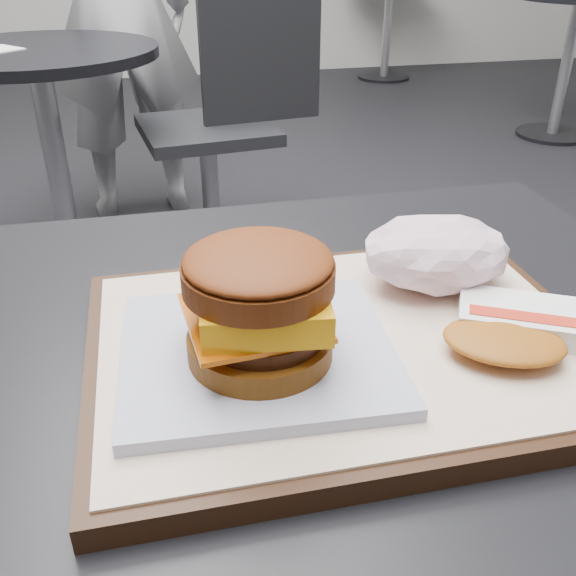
{
  "coord_description": "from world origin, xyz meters",
  "views": [
    {
      "loc": [
        -0.06,
        -0.4,
        1.06
      ],
      "look_at": [
        0.02,
        -0.02,
        0.83
      ],
      "focal_mm": 40.0,
      "sensor_mm": 36.0,
      "label": 1
    }
  ],
  "objects_px": {
    "customer_table": "(259,519)",
    "neighbor_chair": "(226,113)",
    "breakfast_sandwich": "(259,317)",
    "hash_brown": "(513,328)",
    "neighbor_table": "(48,117)",
    "patron": "(116,5)",
    "serving_tray": "(343,347)",
    "crumpled_wrapper": "(437,253)"
  },
  "relations": [
    {
      "from": "breakfast_sandwich",
      "to": "neighbor_chair",
      "type": "height_order",
      "value": "breakfast_sandwich"
    },
    {
      "from": "customer_table",
      "to": "crumpled_wrapper",
      "type": "bearing_deg",
      "value": 14.76
    },
    {
      "from": "serving_tray",
      "to": "patron",
      "type": "relative_size",
      "value": 0.24
    },
    {
      "from": "hash_brown",
      "to": "crumpled_wrapper",
      "type": "xyz_separation_m",
      "value": [
        -0.02,
        0.1,
        0.02
      ]
    },
    {
      "from": "patron",
      "to": "neighbor_table",
      "type": "bearing_deg",
      "value": 61.55
    },
    {
      "from": "neighbor_chair",
      "to": "neighbor_table",
      "type": "bearing_deg",
      "value": -171.93
    },
    {
      "from": "serving_tray",
      "to": "hash_brown",
      "type": "height_order",
      "value": "hash_brown"
    },
    {
      "from": "hash_brown",
      "to": "patron",
      "type": "bearing_deg",
      "value": 97.73
    },
    {
      "from": "neighbor_table",
      "to": "neighbor_chair",
      "type": "bearing_deg",
      "value": 8.07
    },
    {
      "from": "serving_tray",
      "to": "neighbor_chair",
      "type": "bearing_deg",
      "value": 85.56
    },
    {
      "from": "hash_brown",
      "to": "neighbor_chair",
      "type": "xyz_separation_m",
      "value": [
        0.02,
        1.78,
        -0.29
      ]
    },
    {
      "from": "patron",
      "to": "customer_table",
      "type": "bearing_deg",
      "value": 86.23
    },
    {
      "from": "hash_brown",
      "to": "neighbor_chair",
      "type": "distance_m",
      "value": 1.8
    },
    {
      "from": "hash_brown",
      "to": "crumpled_wrapper",
      "type": "bearing_deg",
      "value": 101.89
    },
    {
      "from": "customer_table",
      "to": "neighbor_table",
      "type": "distance_m",
      "value": 1.69
    },
    {
      "from": "serving_tray",
      "to": "neighbor_table",
      "type": "height_order",
      "value": "serving_tray"
    },
    {
      "from": "patron",
      "to": "neighbor_chair",
      "type": "bearing_deg",
      "value": 116.22
    },
    {
      "from": "serving_tray",
      "to": "crumpled_wrapper",
      "type": "relative_size",
      "value": 3.02
    },
    {
      "from": "customer_table",
      "to": "patron",
      "type": "relative_size",
      "value": 0.5
    },
    {
      "from": "serving_tray",
      "to": "breakfast_sandwich",
      "type": "distance_m",
      "value": 0.09
    },
    {
      "from": "crumpled_wrapper",
      "to": "breakfast_sandwich",
      "type": "bearing_deg",
      "value": -153.31
    },
    {
      "from": "breakfast_sandwich",
      "to": "crumpled_wrapper",
      "type": "relative_size",
      "value": 1.58
    },
    {
      "from": "hash_brown",
      "to": "neighbor_chair",
      "type": "relative_size",
      "value": 0.15
    },
    {
      "from": "customer_table",
      "to": "neighbor_table",
      "type": "bearing_deg",
      "value": 101.98
    },
    {
      "from": "breakfast_sandwich",
      "to": "neighbor_chair",
      "type": "relative_size",
      "value": 0.23
    },
    {
      "from": "customer_table",
      "to": "serving_tray",
      "type": "height_order",
      "value": "serving_tray"
    },
    {
      "from": "breakfast_sandwich",
      "to": "patron",
      "type": "xyz_separation_m",
      "value": [
        -0.12,
        2.27,
        -0.03
      ]
    },
    {
      "from": "customer_table",
      "to": "neighbor_chair",
      "type": "relative_size",
      "value": 0.91
    },
    {
      "from": "serving_tray",
      "to": "patron",
      "type": "bearing_deg",
      "value": 94.82
    },
    {
      "from": "customer_table",
      "to": "neighbor_chair",
      "type": "xyz_separation_m",
      "value": [
        0.2,
        1.73,
        -0.07
      ]
    },
    {
      "from": "patron",
      "to": "hash_brown",
      "type": "bearing_deg",
      "value": 90.8
    },
    {
      "from": "neighbor_table",
      "to": "neighbor_chair",
      "type": "height_order",
      "value": "neighbor_chair"
    },
    {
      "from": "crumpled_wrapper",
      "to": "neighbor_chair",
      "type": "distance_m",
      "value": 1.71
    },
    {
      "from": "neighbor_table",
      "to": "patron",
      "type": "xyz_separation_m",
      "value": [
        0.23,
        0.58,
        0.25
      ]
    },
    {
      "from": "customer_table",
      "to": "crumpled_wrapper",
      "type": "distance_m",
      "value": 0.29
    },
    {
      "from": "hash_brown",
      "to": "crumpled_wrapper",
      "type": "distance_m",
      "value": 0.1
    },
    {
      "from": "neighbor_chair",
      "to": "patron",
      "type": "bearing_deg",
      "value": 123.16
    },
    {
      "from": "customer_table",
      "to": "crumpled_wrapper",
      "type": "relative_size",
      "value": 6.37
    },
    {
      "from": "crumpled_wrapper",
      "to": "patron",
      "type": "height_order",
      "value": "patron"
    },
    {
      "from": "customer_table",
      "to": "neighbor_chair",
      "type": "distance_m",
      "value": 1.74
    },
    {
      "from": "neighbor_table",
      "to": "customer_table",
      "type": "bearing_deg",
      "value": -78.02
    },
    {
      "from": "neighbor_table",
      "to": "patron",
      "type": "relative_size",
      "value": 0.47
    }
  ]
}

